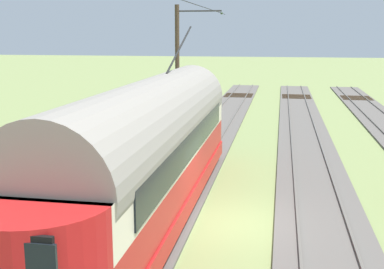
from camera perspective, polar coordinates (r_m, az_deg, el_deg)
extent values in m
plane|color=olive|center=(15.08, 4.97, -10.32)|extent=(220.00, 220.00, 0.00)
cube|color=#382819|center=(46.72, 18.34, 4.25)|extent=(2.50, 0.24, 0.08)
cube|color=#382819|center=(46.08, 18.45, 4.15)|extent=(2.50, 0.24, 0.08)
cube|color=#382819|center=(45.45, 18.56, 4.04)|extent=(2.50, 0.24, 0.08)
cube|color=#382819|center=(44.81, 18.67, 3.94)|extent=(2.50, 0.24, 0.08)
cube|color=#382819|center=(44.17, 18.79, 3.83)|extent=(2.50, 0.24, 0.08)
cube|color=#56514C|center=(15.07, 14.96, -10.50)|extent=(2.80, 80.00, 0.10)
cube|color=#59544C|center=(14.99, 12.20, -10.11)|extent=(0.07, 80.00, 0.08)
cube|color=#59544C|center=(15.12, 17.73, -10.23)|extent=(0.07, 80.00, 0.08)
cube|color=#382819|center=(46.29, 11.99, 4.52)|extent=(2.50, 0.24, 0.08)
cube|color=#382819|center=(45.64, 12.01, 4.42)|extent=(2.50, 0.24, 0.08)
cube|color=#382819|center=(45.00, 12.03, 4.32)|extent=(2.50, 0.24, 0.08)
cube|color=#382819|center=(44.35, 12.05, 4.22)|extent=(2.50, 0.24, 0.08)
cube|color=#382819|center=(43.71, 12.07, 4.11)|extent=(2.50, 0.24, 0.08)
cube|color=#56514C|center=(15.49, -4.70, -9.51)|extent=(2.80, 80.00, 0.10)
cube|color=#59544C|center=(15.65, -7.28, -8.99)|extent=(0.07, 80.00, 0.08)
cube|color=#59544C|center=(15.30, -2.07, -9.40)|extent=(0.07, 80.00, 0.08)
cube|color=#382819|center=(46.43, 5.59, 4.74)|extent=(2.50, 0.24, 0.08)
cube|color=#382819|center=(45.78, 5.52, 4.65)|extent=(2.50, 0.24, 0.08)
cube|color=#382819|center=(45.14, 5.45, 4.55)|extent=(2.50, 0.24, 0.08)
cube|color=#382819|center=(44.50, 5.37, 4.45)|extent=(2.50, 0.24, 0.08)
cube|color=#382819|center=(43.86, 5.30, 4.34)|extent=(2.50, 0.24, 0.08)
cube|color=#56514C|center=(17.49, -21.42, -7.79)|extent=(2.80, 80.00, 0.10)
cube|color=#59544C|center=(17.11, -19.37, -7.76)|extent=(0.07, 80.00, 0.08)
cube|color=#382819|center=(47.13, -0.70, 4.90)|extent=(2.50, 0.24, 0.08)
cube|color=#382819|center=(46.50, -0.85, 4.81)|extent=(2.50, 0.24, 0.08)
cube|color=#382819|center=(45.87, -1.01, 4.71)|extent=(2.50, 0.24, 0.08)
cube|color=#382819|center=(45.23, -1.17, 4.61)|extent=(2.50, 0.24, 0.08)
cube|color=#382819|center=(44.60, -1.34, 4.51)|extent=(2.50, 0.24, 0.08)
cube|color=red|center=(15.34, -4.67, -7.12)|extent=(2.65, 14.17, 0.55)
cube|color=red|center=(15.12, -4.71, -4.43)|extent=(2.55, 14.17, 0.95)
cube|color=beige|center=(14.87, -4.78, -0.72)|extent=(2.55, 14.17, 1.05)
cylinder|color=gray|center=(14.77, -4.81, 1.27)|extent=(2.65, 13.88, 2.65)
cylinder|color=red|center=(21.75, 0.07, 1.24)|extent=(2.55, 2.55, 2.55)
cube|color=black|center=(7.57, -21.43, -11.81)|extent=(1.63, 0.08, 0.36)
cube|color=black|center=(7.67, -21.41, -14.07)|extent=(1.73, 0.06, 0.80)
cube|color=black|center=(15.26, -9.48, -0.53)|extent=(0.04, 11.90, 0.80)
cube|color=black|center=(14.59, 0.14, -0.92)|extent=(0.04, 11.90, 0.80)
cylinder|color=black|center=(18.77, -1.41, 10.04)|extent=(0.07, 4.48, 1.67)
cylinder|color=black|center=(11.67, -14.13, -14.47)|extent=(0.10, 0.76, 0.76)
cylinder|color=black|center=(19.76, -3.28, -3.25)|extent=(0.10, 0.76, 0.76)
cylinder|color=black|center=(19.48, 0.83, -3.45)|extent=(0.10, 0.76, 0.76)
cylinder|color=#423323|center=(31.86, -1.72, 8.18)|extent=(0.28, 0.28, 7.43)
cylinder|color=#2D2D2D|center=(31.57, 0.83, 14.17)|extent=(2.83, 0.10, 0.10)
sphere|color=#334733|center=(31.36, 3.46, 13.89)|extent=(0.16, 0.16, 0.16)
cylinder|color=black|center=(31.57, 0.83, 14.17)|extent=(2.83, 0.02, 0.02)
cube|color=#382819|center=(23.32, -19.52, -2.79)|extent=(0.24, 2.40, 0.18)
cube|color=#382819|center=(23.47, -20.16, -2.74)|extent=(0.24, 2.40, 0.18)
cube|color=#382819|center=(23.63, -20.79, -2.70)|extent=(0.24, 2.40, 0.18)
cube|color=#382819|center=(23.68, -19.82, -2.15)|extent=(2.40, 0.24, 0.18)
cube|color=#382819|center=(23.43, -20.19, -2.32)|extent=(2.40, 0.24, 0.18)
cube|color=#382819|center=(23.18, -20.56, -2.49)|extent=(2.40, 0.24, 0.18)
cube|color=#382819|center=(23.24, -19.58, -1.93)|extent=(0.24, 2.40, 0.18)
cube|color=#382819|center=(23.39, -20.22, -1.89)|extent=(0.24, 2.40, 0.18)
cube|color=#382819|center=(23.54, -20.85, -1.85)|extent=(0.24, 2.40, 0.18)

